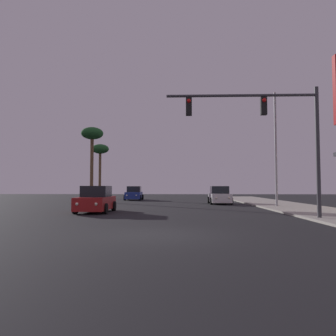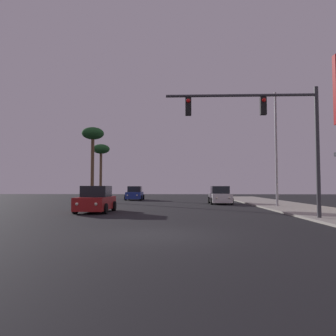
# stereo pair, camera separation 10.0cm
# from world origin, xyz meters

# --- Properties ---
(ground_plane) EXTENTS (120.00, 120.00, 0.00)m
(ground_plane) POSITION_xyz_m (0.00, 0.00, 0.00)
(ground_plane) COLOR black
(sidewalk_right) EXTENTS (5.00, 60.00, 0.12)m
(sidewalk_right) POSITION_xyz_m (9.50, 10.00, 0.06)
(sidewalk_right) COLOR #9E998E
(sidewalk_right) RESTS_ON ground
(car_red) EXTENTS (2.04, 4.32, 1.68)m
(car_red) POSITION_xyz_m (-4.61, 9.69, 0.76)
(car_red) COLOR maroon
(car_red) RESTS_ON ground
(car_white) EXTENTS (2.04, 4.32, 1.68)m
(car_white) POSITION_xyz_m (4.57, 20.10, 0.76)
(car_white) COLOR silver
(car_white) RESTS_ON ground
(car_blue) EXTENTS (2.04, 4.34, 1.68)m
(car_blue) POSITION_xyz_m (-4.79, 28.86, 0.76)
(car_blue) COLOR navy
(car_blue) RESTS_ON ground
(traffic_light_mast) EXTENTS (7.61, 0.36, 6.50)m
(traffic_light_mast) POSITION_xyz_m (5.41, 5.19, 4.74)
(traffic_light_mast) COLOR #38383D
(traffic_light_mast) RESTS_ON sidewalk_right
(street_lamp) EXTENTS (1.74, 0.24, 9.00)m
(street_lamp) POSITION_xyz_m (8.23, 14.78, 5.12)
(street_lamp) COLOR #99999E
(street_lamp) RESTS_ON sidewalk_right
(palm_tree_mid) EXTENTS (2.40, 2.40, 8.12)m
(palm_tree_mid) POSITION_xyz_m (-8.76, 24.00, 7.03)
(palm_tree_mid) COLOR brown
(palm_tree_mid) RESTS_ON ground
(palm_tree_far) EXTENTS (2.40, 2.40, 7.56)m
(palm_tree_far) POSITION_xyz_m (-10.29, 34.00, 6.54)
(palm_tree_far) COLOR brown
(palm_tree_far) RESTS_ON ground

